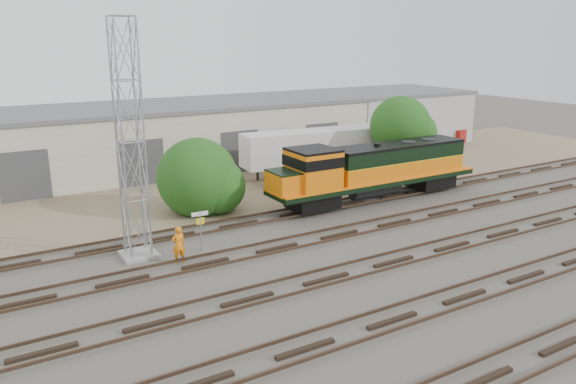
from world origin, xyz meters
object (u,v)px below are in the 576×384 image
signal_tower (131,146)px  worker (179,245)px  locomotive (373,169)px  semi_trailer (320,147)px

signal_tower → worker: 5.26m
locomotive → signal_tower: 16.83m
locomotive → worker: (-14.91, -3.57, -1.26)m
worker → semi_trailer: semi_trailer is taller
signal_tower → worker: signal_tower is taller
locomotive → worker: 15.38m
signal_tower → worker: size_ratio=6.20×
locomotive → signal_tower: (-16.38, -1.75, 3.45)m
locomotive → signal_tower: bearing=-173.9°
worker → signal_tower: bearing=-53.8°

